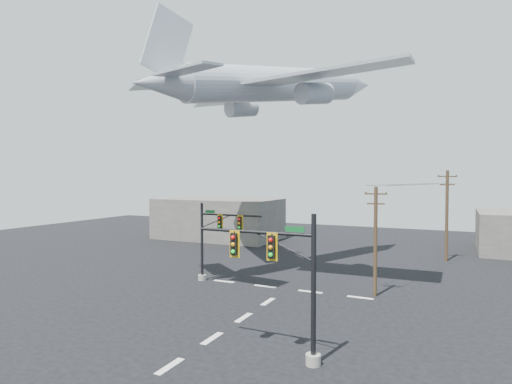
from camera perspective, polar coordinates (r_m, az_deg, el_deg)
The scene contains 9 objects.
ground at distance 26.06m, azimuth -5.88°, elevation -18.85°, with size 120.00×120.00×0.00m, color black.
lane_markings at distance 30.49m, azimuth -0.49°, elevation -15.68°, with size 14.00×21.20×0.01m.
signal_mast_near at distance 22.00m, azimuth 4.13°, elevation -11.88°, with size 6.82×0.82×7.48m.
signal_mast_far at distance 38.10m, azimuth -5.66°, elevation -6.40°, with size 6.22×0.77×6.97m.
utility_pole_a at distance 34.56m, azimuth 15.64°, elevation -6.07°, with size 1.71×0.29×8.54m.
utility_pole_b at distance 51.50m, azimuth 24.10°, elevation -2.66°, with size 2.00×0.63×10.02m.
power_lines at distance 42.67m, azimuth 20.78°, elevation 0.98°, with size 6.38×17.59×0.03m.
airliner at distance 42.19m, azimuth 2.75°, elevation 14.05°, with size 25.86×28.35×7.85m.
building_left at distance 64.97m, azimuth -5.04°, elevation -3.55°, with size 18.00×10.00×6.00m, color #69655D.
Camera 1 is at (12.61, -20.84, 9.27)m, focal length 30.00 mm.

